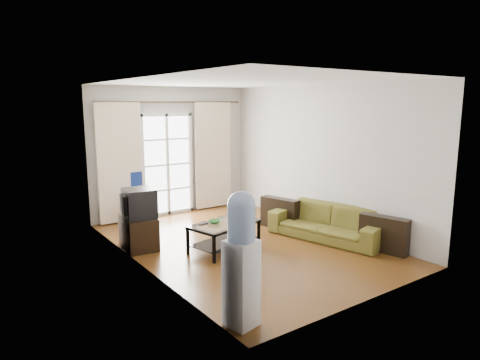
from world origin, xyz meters
The scene contains 20 objects.
floor centered at (0.00, 0.00, 0.00)m, with size 5.20×5.20×0.00m, color brown.
ceiling centered at (0.00, 0.00, 2.70)m, with size 5.20×5.20×0.00m, color white.
wall_back centered at (0.00, 2.60, 1.35)m, with size 3.60×0.02×2.70m, color beige.
wall_front centered at (0.00, -2.60, 1.35)m, with size 3.60×0.02×2.70m, color beige.
wall_left centered at (-1.80, 0.00, 1.35)m, with size 0.02×5.20×2.70m, color beige.
wall_right centered at (1.80, 0.00, 1.35)m, with size 0.02×5.20×2.70m, color beige.
french_door centered at (-0.15, 2.54, 1.07)m, with size 1.16×0.06×2.15m.
curtain_rod centered at (0.00, 2.50, 2.38)m, with size 0.04×0.04×3.30m, color #4C3F2D.
curtain_left centered at (-1.20, 2.48, 1.20)m, with size 0.90×0.07×2.35m, color beige.
curtain_right centered at (0.95, 2.48, 1.20)m, with size 0.90×0.07×2.35m, color beige.
radiator centered at (0.80, 2.50, 0.33)m, with size 0.64×0.12×0.64m, color #9E9FA1.
sofa centered at (1.36, -0.64, 0.30)m, with size 1.26×2.16×0.59m, color brown.
coffee_table centered at (-0.43, -0.08, 0.29)m, with size 1.24×0.89×0.46m.
bowl centered at (-0.57, -0.01, 0.48)m, with size 0.26×0.26×0.05m, color #2F8338.
book centered at (-0.22, -0.14, 0.47)m, with size 0.18×0.24×0.02m, color red.
remote centered at (-0.75, 0.04, 0.46)m, with size 0.16×0.04×0.02m, color black.
tv_stand centered at (-1.53, 0.82, 0.27)m, with size 0.48×0.72×0.53m, color black.
crt_tv centered at (-1.53, 0.80, 0.77)m, with size 0.56×0.56×0.47m.
task_chair centered at (-1.01, 2.28, 0.29)m, with size 0.80×0.80×1.00m.
water_cooler centered at (-1.60, -2.19, 0.77)m, with size 0.36×0.36×1.48m.
Camera 1 is at (-4.08, -5.66, 2.36)m, focal length 32.00 mm.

